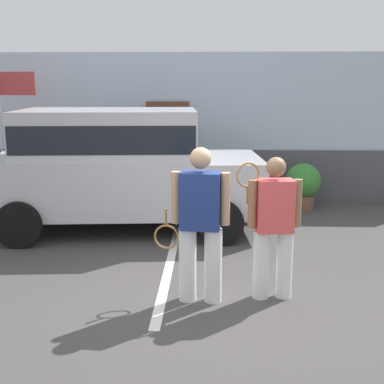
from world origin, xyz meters
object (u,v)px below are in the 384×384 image
at_px(tennis_player_man, 200,223).
at_px(flag_pole, 9,112).
at_px(parked_suv, 118,163).
at_px(potted_plant_by_porch, 303,184).
at_px(tennis_player_woman, 274,226).

bearing_deg(tennis_player_man, flag_pole, -43.88).
distance_m(parked_suv, tennis_player_man, 3.29).
height_order(potted_plant_by_porch, flag_pole, flag_pole).
bearing_deg(parked_suv, tennis_player_man, -68.17).
height_order(tennis_player_man, flag_pole, flag_pole).
xyz_separation_m(tennis_player_woman, potted_plant_by_porch, (1.12, 4.42, -0.36)).
bearing_deg(flag_pole, tennis_player_man, -49.19).
height_order(tennis_player_woman, potted_plant_by_porch, tennis_player_woman).
relative_size(parked_suv, flag_pole, 1.72).
distance_m(potted_plant_by_porch, flag_pole, 6.02).
xyz_separation_m(parked_suv, tennis_player_man, (1.46, -2.95, -0.22)).
height_order(tennis_player_man, potted_plant_by_porch, tennis_player_man).
bearing_deg(potted_plant_by_porch, parked_suv, -154.94).
relative_size(tennis_player_man, tennis_player_woman, 1.07).
height_order(parked_suv, flag_pole, flag_pole).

